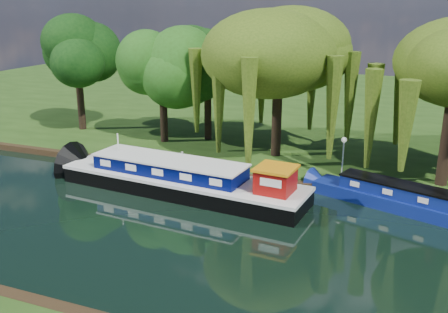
% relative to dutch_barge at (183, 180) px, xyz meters
% --- Properties ---
extents(ground, '(120.00, 120.00, 0.00)m').
position_rel_dutch_barge_xyz_m(ground, '(8.18, -4.88, -0.83)').
color(ground, black).
extents(far_bank, '(120.00, 52.00, 0.45)m').
position_rel_dutch_barge_xyz_m(far_bank, '(8.18, 29.12, -0.60)').
color(far_bank, '#1F3E11').
rests_on(far_bank, ground).
extents(dutch_barge, '(16.05, 4.92, 3.34)m').
position_rel_dutch_barge_xyz_m(dutch_barge, '(0.00, 0.00, 0.00)').
color(dutch_barge, black).
rests_on(dutch_barge, ground).
extents(narrowboat, '(11.24, 5.28, 1.64)m').
position_rel_dutch_barge_xyz_m(narrowboat, '(12.93, 2.11, -0.24)').
color(narrowboat, navy).
rests_on(narrowboat, ground).
extents(red_dinghy, '(3.59, 2.87, 0.66)m').
position_rel_dutch_barge_xyz_m(red_dinghy, '(-2.36, -0.08, -0.83)').
color(red_dinghy, maroon).
rests_on(red_dinghy, ground).
extents(willow_left, '(8.40, 8.40, 10.06)m').
position_rel_dutch_barge_xyz_m(willow_left, '(3.43, 8.38, 6.93)').
color(willow_left, black).
rests_on(willow_left, far_bank).
extents(tree_far_left, '(5.43, 5.43, 8.75)m').
position_rel_dutch_barge_xyz_m(tree_far_left, '(-6.01, 8.76, 5.61)').
color(tree_far_left, black).
rests_on(tree_far_left, far_bank).
extents(tree_far_back, '(5.29, 5.29, 8.90)m').
position_rel_dutch_barge_xyz_m(tree_far_back, '(-14.75, 9.74, 5.83)').
color(tree_far_back, black).
rests_on(tree_far_back, far_bank).
extents(tree_far_mid, '(5.05, 5.05, 8.27)m').
position_rel_dutch_barge_xyz_m(tree_far_mid, '(-3.00, 10.71, 5.33)').
color(tree_far_mid, black).
rests_on(tree_far_mid, far_bank).
extents(lamppost, '(0.36, 0.36, 2.56)m').
position_rel_dutch_barge_xyz_m(lamppost, '(8.68, 5.62, 1.59)').
color(lamppost, silver).
rests_on(lamppost, far_bank).
extents(mooring_posts, '(19.16, 0.16, 1.00)m').
position_rel_dutch_barge_xyz_m(mooring_posts, '(7.68, 3.52, 0.12)').
color(mooring_posts, silver).
rests_on(mooring_posts, far_bank).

